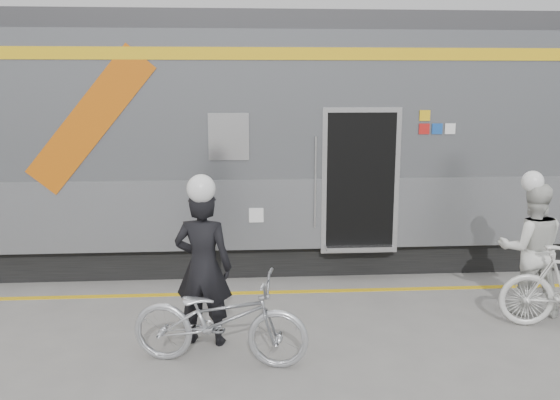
{
  "coord_description": "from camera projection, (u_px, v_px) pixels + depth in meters",
  "views": [
    {
      "loc": [
        -0.89,
        -6.12,
        3.05
      ],
      "look_at": [
        -0.36,
        1.6,
        1.5
      ],
      "focal_mm": 38.0,
      "sensor_mm": 36.0,
      "label": 1
    }
  ],
  "objects": [
    {
      "name": "man",
      "position": [
        203.0,
        267.0,
        6.88
      ],
      "size": [
        0.76,
        0.58,
        1.86
      ],
      "primitive_type": "imported",
      "rotation": [
        0.0,
        0.0,
        2.93
      ],
      "color": "black",
      "rests_on": "ground"
    },
    {
      "name": "helmet_man",
      "position": [
        201.0,
        174.0,
        6.67
      ],
      "size": [
        0.32,
        0.32,
        0.32
      ],
      "primitive_type": "sphere",
      "color": "white",
      "rests_on": "man"
    },
    {
      "name": "ground",
      "position": [
        322.0,
        358.0,
        6.65
      ],
      "size": [
        90.0,
        90.0,
        0.0
      ],
      "primitive_type": "plane",
      "color": "slate",
      "rests_on": "ground"
    },
    {
      "name": "train",
      "position": [
        219.0,
        140.0,
        10.26
      ],
      "size": [
        24.0,
        3.17,
        4.1
      ],
      "color": "black",
      "rests_on": "ground"
    },
    {
      "name": "bicycle_left",
      "position": [
        220.0,
        319.0,
        6.44
      ],
      "size": [
        2.05,
        1.08,
        1.02
      ],
      "primitive_type": "imported",
      "rotation": [
        0.0,
        0.0,
        1.36
      ],
      "color": "#B8BAC0",
      "rests_on": "ground"
    },
    {
      "name": "safety_strip",
      "position": [
        302.0,
        292.0,
        8.75
      ],
      "size": [
        24.0,
        0.12,
        0.01
      ],
      "primitive_type": "cube",
      "color": "gold",
      "rests_on": "ground"
    },
    {
      "name": "helmet_woman",
      "position": [
        537.0,
        172.0,
        7.61
      ],
      "size": [
        0.28,
        0.28,
        0.28
      ],
      "primitive_type": "sphere",
      "color": "white",
      "rests_on": "woman"
    },
    {
      "name": "woman",
      "position": [
        531.0,
        249.0,
        7.81
      ],
      "size": [
        0.97,
        0.82,
        1.76
      ],
      "primitive_type": "imported",
      "rotation": [
        0.0,
        0.0,
        2.95
      ],
      "color": "silver",
      "rests_on": "ground"
    }
  ]
}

